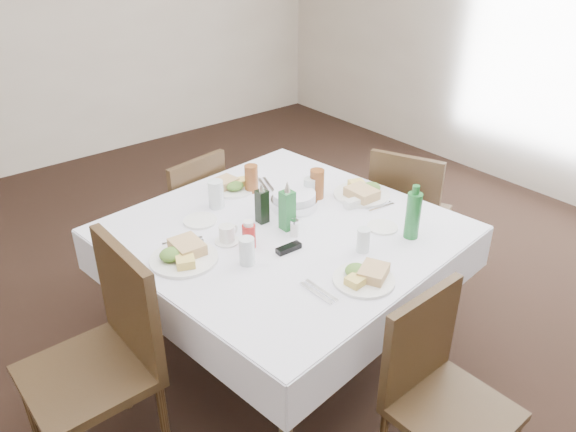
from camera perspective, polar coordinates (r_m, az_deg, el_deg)
The scene contains 33 objects.
ground_plane at distance 3.08m, azimuth -0.06°, elevation -15.33°, with size 7.00×7.00×0.00m, color black.
room_shell at distance 2.25m, azimuth -0.08°, elevation 17.75°, with size 6.04×7.04×2.80m.
dining_table at distance 2.80m, azimuth -0.44°, elevation -2.47°, with size 1.64×1.64×0.76m.
chair_north at distance 3.52m, azimuth -9.93°, elevation 0.51°, with size 0.48×0.48×0.87m.
chair_south at distance 2.36m, azimuth 14.90°, elevation -16.29°, with size 0.43×0.43×0.88m.
chair_east at distance 3.52m, azimuth 11.95°, elevation 0.67°, with size 0.57×0.57×0.91m.
chair_west at distance 2.45m, azimuth -17.87°, elevation -12.69°, with size 0.48×0.48×1.01m.
meal_north at distance 3.15m, azimuth -5.81°, elevation 3.11°, with size 0.27×0.27×0.06m.
meal_south at distance 2.39m, azimuth 7.78°, elevation -6.05°, with size 0.26×0.26×0.06m.
meal_east at distance 3.08m, azimuth 7.62°, elevation 2.44°, with size 0.31×0.31×0.07m.
meal_west at distance 2.55m, azimuth -10.62°, elevation -3.87°, with size 0.30×0.30×0.07m.
side_plate_a at distance 2.84m, azimuth -8.90°, elevation -0.48°, with size 0.17×0.17×0.01m.
side_plate_b at distance 2.79m, azimuth 9.57°, elevation -1.13°, with size 0.15×0.15×0.01m.
water_n at distance 2.94m, azimuth -7.33°, elevation 2.22°, with size 0.08×0.08×0.15m.
water_s at distance 2.57m, azimuth 7.65°, elevation -2.45°, with size 0.06×0.06×0.11m.
water_e at distance 3.01m, azimuth 2.21°, elevation 2.76°, with size 0.07×0.07×0.12m.
water_w at distance 2.46m, azimuth -4.19°, elevation -3.58°, with size 0.07×0.07×0.13m.
iced_tea_a at distance 3.09m, azimuth -3.74°, elevation 3.82°, with size 0.07×0.07×0.15m.
iced_tea_b at distance 3.02m, azimuth 2.96°, elevation 3.27°, with size 0.08×0.08×0.16m.
bread_basket at distance 2.94m, azimuth 0.63°, elevation 1.63°, with size 0.25×0.25×0.08m.
oil_cruet_dark at distance 2.77m, azimuth -2.66°, elevation 1.13°, with size 0.05×0.05×0.22m.
oil_cruet_green at distance 2.70m, azimuth -0.08°, elevation 0.76°, with size 0.06×0.06×0.26m.
ketchup_bottle at distance 2.58m, azimuth -3.99°, elevation -1.95°, with size 0.06×0.06×0.14m.
salt_shaker at distance 2.67m, azimuth 0.66°, elevation -1.24°, with size 0.04×0.04×0.09m.
pepper_shaker at distance 2.72m, azimuth 0.59°, elevation -0.75°, with size 0.03×0.03×0.07m.
coffee_mug at distance 2.64m, azimuth -6.21°, elevation -1.90°, with size 0.13×0.12×0.09m.
sunglasses at distance 2.57m, azimuth 0.07°, elevation -3.29°, with size 0.13×0.04×0.03m.
green_bottle at distance 2.69m, azimuth 12.59°, elevation 0.13°, with size 0.07×0.07×0.27m.
sugar_caddy at distance 2.96m, azimuth 6.58°, elevation 1.32°, with size 0.09×0.06×0.04m.
cutlery_n at distance 3.18m, azimuth -2.23°, elevation 3.14°, with size 0.12×0.21×0.01m.
cutlery_s at distance 2.32m, azimuth 3.14°, elevation -7.70°, with size 0.05×0.19×0.01m.
cutlery_e at distance 2.99m, azimuth 9.33°, elevation 0.98°, with size 0.17×0.06×0.01m.
cutlery_w at distance 2.68m, azimuth -10.61°, elevation -2.66°, with size 0.19×0.11×0.01m.
Camera 1 is at (-1.39, -1.71, 2.14)m, focal length 35.00 mm.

